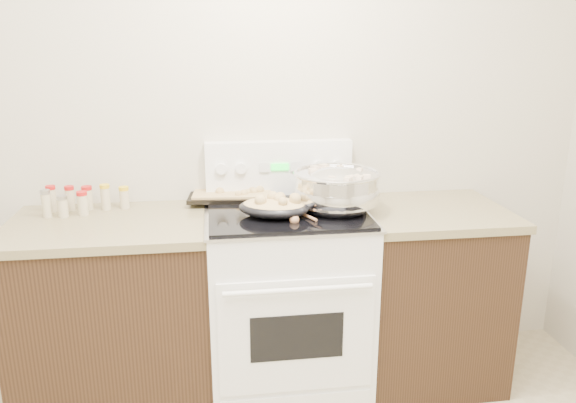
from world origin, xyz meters
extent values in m
cube|color=beige|center=(0.00, 1.77, 1.35)|extent=(4.00, 0.05, 2.70)
cube|color=black|center=(-0.48, 1.43, 0.44)|extent=(0.90, 0.64, 0.88)
cube|color=brown|center=(-0.48, 1.43, 0.90)|extent=(0.93, 0.67, 0.04)
cube|color=black|center=(1.08, 1.43, 0.44)|extent=(0.70, 0.64, 0.88)
cube|color=brown|center=(1.08, 1.43, 0.90)|extent=(0.73, 0.67, 0.04)
cube|color=white|center=(0.35, 1.42, 0.46)|extent=(0.76, 0.66, 0.92)
cube|color=white|center=(0.35, 1.08, 0.45)|extent=(0.70, 0.01, 0.55)
cube|color=black|center=(0.35, 1.08, 0.46)|extent=(0.42, 0.01, 0.22)
cylinder|color=white|center=(0.35, 1.04, 0.70)|extent=(0.65, 0.02, 0.02)
cube|color=silver|center=(0.35, 1.42, 0.93)|extent=(0.78, 0.68, 0.01)
cube|color=black|center=(0.35, 1.42, 0.94)|extent=(0.74, 0.64, 0.01)
cube|color=white|center=(0.35, 1.72, 1.08)|extent=(0.76, 0.07, 0.28)
cylinder|color=white|center=(0.05, 1.67, 1.10)|extent=(0.06, 0.02, 0.06)
cylinder|color=white|center=(0.15, 1.67, 1.10)|extent=(0.06, 0.02, 0.06)
cylinder|color=white|center=(0.55, 1.67, 1.10)|extent=(0.06, 0.02, 0.06)
cylinder|color=white|center=(0.65, 1.67, 1.10)|extent=(0.06, 0.02, 0.06)
cube|color=#19E533|center=(0.35, 1.67, 1.10)|extent=(0.09, 0.00, 0.04)
cube|color=silver|center=(0.27, 1.67, 1.10)|extent=(0.05, 0.00, 0.05)
cube|color=silver|center=(0.43, 1.67, 1.10)|extent=(0.05, 0.00, 0.05)
ellipsoid|color=silver|center=(0.59, 1.40, 1.03)|extent=(0.44, 0.44, 0.24)
cylinder|color=silver|center=(0.59, 1.40, 0.95)|extent=(0.22, 0.22, 0.01)
torus|color=silver|center=(0.59, 1.40, 1.12)|extent=(0.41, 0.41, 0.02)
cylinder|color=silver|center=(0.59, 1.40, 1.05)|extent=(0.39, 0.39, 0.14)
cylinder|color=brown|center=(0.59, 1.40, 1.11)|extent=(0.37, 0.37, 0.00)
cube|color=beige|center=(0.54, 1.33, 1.12)|extent=(0.04, 0.04, 0.02)
cube|color=beige|center=(0.66, 1.32, 1.12)|extent=(0.04, 0.04, 0.03)
cube|color=beige|center=(0.55, 1.31, 1.12)|extent=(0.04, 0.04, 0.03)
cube|color=beige|center=(0.50, 1.53, 1.12)|extent=(0.04, 0.04, 0.03)
cube|color=beige|center=(0.61, 1.48, 1.12)|extent=(0.03, 0.03, 0.02)
cube|color=beige|center=(0.67, 1.30, 1.12)|extent=(0.04, 0.04, 0.03)
cube|color=beige|center=(0.56, 1.52, 1.12)|extent=(0.04, 0.04, 0.02)
cube|color=beige|center=(0.55, 1.54, 1.12)|extent=(0.05, 0.05, 0.03)
cube|color=beige|center=(0.57, 1.41, 1.12)|extent=(0.04, 0.04, 0.03)
cube|color=beige|center=(0.57, 1.49, 1.12)|extent=(0.05, 0.05, 0.03)
cube|color=beige|center=(0.62, 1.30, 1.12)|extent=(0.04, 0.04, 0.03)
cube|color=beige|center=(0.55, 1.46, 1.12)|extent=(0.04, 0.04, 0.03)
cube|color=beige|center=(0.71, 1.46, 1.12)|extent=(0.03, 0.03, 0.02)
cube|color=beige|center=(0.48, 1.45, 1.12)|extent=(0.04, 0.04, 0.03)
cube|color=beige|center=(0.61, 1.28, 1.12)|extent=(0.04, 0.04, 0.03)
cube|color=beige|center=(0.71, 1.31, 1.12)|extent=(0.04, 0.04, 0.03)
cube|color=beige|center=(0.63, 1.53, 1.12)|extent=(0.03, 0.03, 0.03)
ellipsoid|color=black|center=(0.28, 1.33, 0.98)|extent=(0.38, 0.32, 0.08)
ellipsoid|color=tan|center=(0.28, 1.33, 1.00)|extent=(0.34, 0.29, 0.06)
sphere|color=tan|center=(0.37, 1.30, 1.03)|extent=(0.05, 0.05, 0.05)
sphere|color=tan|center=(0.37, 1.32, 1.03)|extent=(0.04, 0.04, 0.04)
sphere|color=tan|center=(0.31, 1.35, 1.03)|extent=(0.05, 0.05, 0.05)
sphere|color=tan|center=(0.31, 1.27, 1.03)|extent=(0.04, 0.04, 0.04)
sphere|color=tan|center=(0.37, 1.30, 1.03)|extent=(0.05, 0.05, 0.05)
sphere|color=tan|center=(0.22, 1.30, 1.03)|extent=(0.05, 0.05, 0.05)
sphere|color=tan|center=(0.28, 1.36, 1.03)|extent=(0.05, 0.05, 0.05)
sphere|color=tan|center=(0.30, 1.32, 1.03)|extent=(0.05, 0.05, 0.05)
cube|color=black|center=(0.11, 1.70, 0.95)|extent=(0.47, 0.35, 0.02)
cube|color=tan|center=(0.11, 1.70, 0.97)|extent=(0.42, 0.30, 0.02)
sphere|color=tan|center=(0.18, 1.65, 0.98)|extent=(0.03, 0.03, 0.03)
sphere|color=tan|center=(0.21, 1.69, 0.98)|extent=(0.04, 0.04, 0.04)
sphere|color=tan|center=(0.24, 1.67, 0.98)|extent=(0.04, 0.04, 0.04)
sphere|color=tan|center=(0.07, 1.70, 0.98)|extent=(0.04, 0.04, 0.04)
sphere|color=tan|center=(0.16, 1.62, 0.98)|extent=(0.04, 0.04, 0.04)
sphere|color=tan|center=(0.04, 1.71, 0.98)|extent=(0.04, 0.04, 0.04)
sphere|color=tan|center=(0.04, 1.67, 0.98)|extent=(0.05, 0.05, 0.05)
sphere|color=tan|center=(0.21, 1.76, 0.98)|extent=(0.03, 0.03, 0.03)
sphere|color=tan|center=(0.13, 1.61, 0.98)|extent=(0.04, 0.04, 0.04)
sphere|color=tan|center=(0.21, 1.65, 0.98)|extent=(0.04, 0.04, 0.04)
cylinder|color=#B77D53|center=(0.41, 1.33, 0.95)|extent=(0.11, 0.23, 0.01)
sphere|color=#B77D53|center=(0.36, 1.23, 0.96)|extent=(0.04, 0.04, 0.04)
sphere|color=#87BFC9|center=(0.57, 1.29, 0.97)|extent=(0.07, 0.07, 0.07)
cylinder|color=#87BFC9|center=(0.61, 1.39, 0.99)|extent=(0.11, 0.22, 0.07)
cylinder|color=#BFB28C|center=(-0.77, 1.63, 0.98)|extent=(0.04, 0.04, 0.11)
cylinder|color=#B21414|center=(-0.77, 1.63, 1.04)|extent=(0.05, 0.05, 0.02)
cylinder|color=#BFB28C|center=(-0.69, 1.64, 0.97)|extent=(0.04, 0.04, 0.10)
cylinder|color=#B21414|center=(-0.69, 1.64, 1.03)|extent=(0.05, 0.05, 0.02)
cylinder|color=#BFB28C|center=(-0.61, 1.64, 0.97)|extent=(0.05, 0.05, 0.10)
cylinder|color=#B21414|center=(-0.61, 1.64, 1.03)|extent=(0.05, 0.05, 0.02)
cylinder|color=#BFB28C|center=(-0.52, 1.63, 0.97)|extent=(0.05, 0.05, 0.11)
cylinder|color=gold|center=(-0.52, 1.63, 1.04)|extent=(0.05, 0.05, 0.02)
cylinder|color=#BFB28C|center=(-0.43, 1.64, 0.97)|extent=(0.05, 0.05, 0.09)
cylinder|color=gold|center=(-0.43, 1.64, 1.02)|extent=(0.05, 0.05, 0.02)
cylinder|color=#BFB28C|center=(-0.77, 1.54, 0.98)|extent=(0.04, 0.04, 0.11)
cylinder|color=#B2B2B7|center=(-0.77, 1.54, 1.04)|extent=(0.05, 0.05, 0.02)
cylinder|color=#BFB28C|center=(-0.70, 1.53, 0.96)|extent=(0.05, 0.05, 0.09)
cylinder|color=#B2B2B7|center=(-0.70, 1.53, 1.02)|extent=(0.05, 0.05, 0.02)
cylinder|color=#BFB28C|center=(-0.61, 1.55, 0.97)|extent=(0.05, 0.05, 0.10)
cylinder|color=#B21414|center=(-0.61, 1.55, 1.03)|extent=(0.05, 0.05, 0.02)
camera|label=1|loc=(0.01, -1.12, 1.73)|focal=35.00mm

